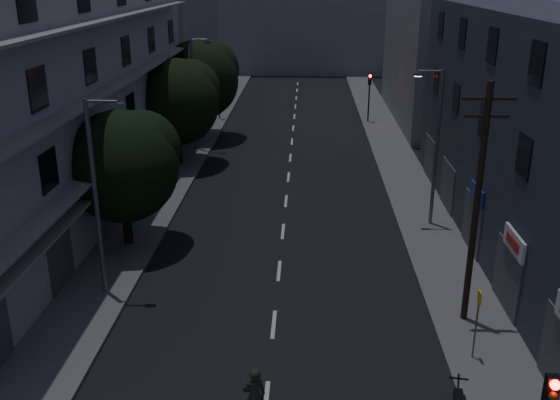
{
  "coord_description": "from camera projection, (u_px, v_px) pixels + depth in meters",
  "views": [
    {
      "loc": [
        1.13,
        -13.98,
        12.55
      ],
      "look_at": [
        0.0,
        12.0,
        3.0
      ],
      "focal_mm": 40.0,
      "sensor_mm": 36.0,
      "label": 1
    }
  ],
  "objects": [
    {
      "name": "sidewalk_left",
      "position": [
        175.0,
        172.0,
        41.2
      ],
      "size": [
        3.0,
        90.0,
        0.15
      ],
      "primitive_type": "cube",
      "color": "#565659",
      "rests_on": "ground"
    },
    {
      "name": "utility_pole",
      "position": [
        477.0,
        202.0,
        22.11
      ],
      "size": [
        1.8,
        0.24,
        9.0
      ],
      "color": "black",
      "rests_on": "sidewalk_right"
    },
    {
      "name": "tree_near",
      "position": [
        123.0,
        162.0,
        28.94
      ],
      "size": [
        5.29,
        5.29,
        6.53
      ],
      "color": "black",
      "rests_on": "sidewalk_left"
    },
    {
      "name": "street_lamp_left_near",
      "position": [
        98.0,
        189.0,
        24.19
      ],
      "size": [
        1.51,
        0.25,
        8.0
      ],
      "color": "slate",
      "rests_on": "sidewalk_left"
    },
    {
      "name": "traffic_signal_far_left",
      "position": [
        218.0,
        86.0,
        54.94
      ],
      "size": [
        0.28,
        0.37,
        4.1
      ],
      "color": "black",
      "rests_on": "sidewalk_left"
    },
    {
      "name": "traffic_signal_far_right",
      "position": [
        369.0,
        88.0,
        53.88
      ],
      "size": [
        0.28,
        0.37,
        4.1
      ],
      "color": "black",
      "rests_on": "sidewalk_right"
    },
    {
      "name": "tree_far",
      "position": [
        200.0,
        77.0,
        48.19
      ],
      "size": [
        6.14,
        6.14,
        7.59
      ],
      "color": "black",
      "rests_on": "sidewalk_left"
    },
    {
      "name": "sidewalk_right",
      "position": [
        403.0,
        175.0,
        40.59
      ],
      "size": [
        3.0,
        90.0,
        0.15
      ],
      "primitive_type": "cube",
      "color": "#565659",
      "rests_on": "ground"
    },
    {
      "name": "tree_mid",
      "position": [
        177.0,
        99.0,
        41.53
      ],
      "size": [
        5.77,
        5.77,
        7.1
      ],
      "color": "black",
      "rests_on": "sidewalk_left"
    },
    {
      "name": "building_far_end",
      "position": [
        299.0,
        33.0,
        81.4
      ],
      "size": [
        24.0,
        8.0,
        10.0
      ],
      "primitive_type": "cube",
      "color": "slate",
      "rests_on": "ground"
    },
    {
      "name": "lane_markings",
      "position": [
        291.0,
        149.0,
        46.78
      ],
      "size": [
        0.15,
        60.5,
        0.01
      ],
      "color": "beige",
      "rests_on": "ground"
    },
    {
      "name": "building_far_left",
      "position": [
        172.0,
        22.0,
        60.22
      ],
      "size": [
        6.0,
        20.0,
        16.0
      ],
      "primitive_type": "cube",
      "color": "slate",
      "rests_on": "ground"
    },
    {
      "name": "bus_stop_sign",
      "position": [
        478.0,
        312.0,
        20.73
      ],
      "size": [
        0.06,
        0.35,
        2.52
      ],
      "color": "#595B60",
      "rests_on": "sidewalk_right"
    },
    {
      "name": "building_far_right",
      "position": [
        433.0,
        46.0,
        54.14
      ],
      "size": [
        6.0,
        20.0,
        13.0
      ],
      "primitive_type": "cube",
      "color": "slate",
      "rests_on": "ground"
    },
    {
      "name": "building_left",
      "position": [
        55.0,
        85.0,
        32.44
      ],
      "size": [
        7.0,
        36.0,
        14.0
      ],
      "color": "#A0A19C",
      "rests_on": "ground"
    },
    {
      "name": "ground",
      "position": [
        289.0,
        175.0,
        40.92
      ],
      "size": [
        160.0,
        160.0,
        0.0
      ],
      "primitive_type": "plane",
      "color": "black",
      "rests_on": "ground"
    },
    {
      "name": "street_lamp_left_far",
      "position": [
        195.0,
        88.0,
        45.08
      ],
      "size": [
        1.51,
        0.25,
        8.0
      ],
      "color": "#5A5C62",
      "rests_on": "sidewalk_left"
    },
    {
      "name": "building_right",
      "position": [
        546.0,
        137.0,
        28.22
      ],
      "size": [
        6.19,
        28.0,
        11.0
      ],
      "color": "#2A3039",
      "rests_on": "ground"
    },
    {
      "name": "street_lamp_right",
      "position": [
        435.0,
        141.0,
        31.16
      ],
      "size": [
        1.51,
        0.25,
        8.0
      ],
      "color": "slate",
      "rests_on": "sidewalk_right"
    }
  ]
}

